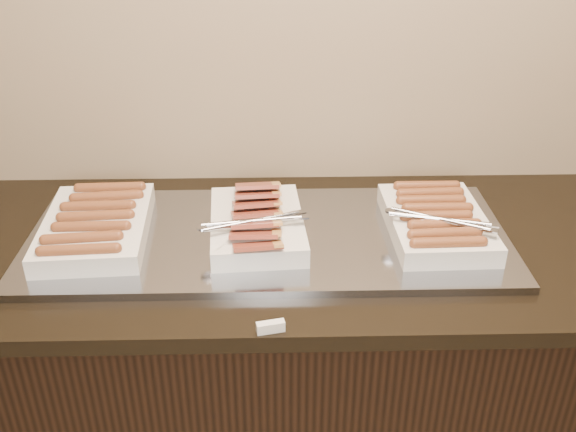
% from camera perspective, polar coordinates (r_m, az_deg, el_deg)
% --- Properties ---
extents(counter, '(2.06, 0.76, 0.90)m').
position_cam_1_polar(counter, '(1.90, -1.68, -13.82)').
color(counter, black).
rests_on(counter, ground).
extents(warming_tray, '(1.20, 0.50, 0.02)m').
position_cam_1_polar(warming_tray, '(1.62, -1.77, -1.87)').
color(warming_tray, gray).
rests_on(warming_tray, counter).
extents(dish_left, '(0.27, 0.39, 0.07)m').
position_cam_1_polar(dish_left, '(1.66, -16.68, -0.81)').
color(dish_left, silver).
rests_on(dish_left, warming_tray).
extents(dish_center, '(0.27, 0.37, 0.09)m').
position_cam_1_polar(dish_center, '(1.60, -2.83, -0.64)').
color(dish_center, silver).
rests_on(dish_center, warming_tray).
extents(dish_right, '(0.27, 0.36, 0.08)m').
position_cam_1_polar(dish_right, '(1.65, 13.05, -0.43)').
color(dish_right, silver).
rests_on(dish_right, warming_tray).
extents(label_holder, '(0.06, 0.03, 0.02)m').
position_cam_1_polar(label_holder, '(1.32, -1.56, -9.82)').
color(label_holder, silver).
rests_on(label_holder, counter).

